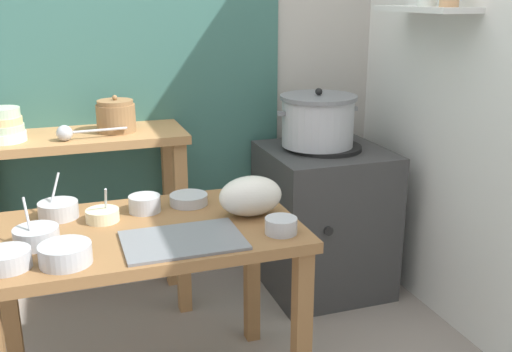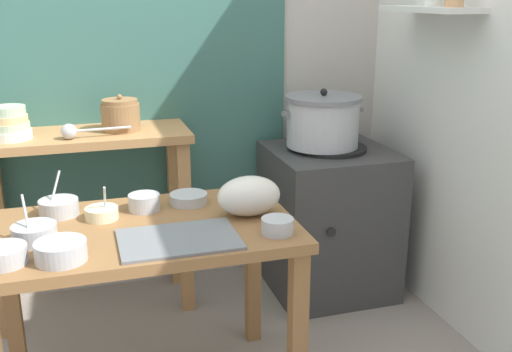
% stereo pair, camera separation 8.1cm
% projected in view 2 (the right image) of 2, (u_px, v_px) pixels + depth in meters
% --- Properties ---
extents(wall_back, '(4.40, 0.12, 2.60)m').
position_uv_depth(wall_back, '(144.00, 38.00, 2.95)').
color(wall_back, '#B2ADA3').
rests_on(wall_back, ground).
extents(wall_right, '(0.30, 3.20, 2.60)m').
position_uv_depth(wall_right, '(484.00, 47.00, 2.50)').
color(wall_right, silver).
rests_on(wall_right, ground).
extents(prep_table, '(1.10, 0.66, 0.72)m').
position_uv_depth(prep_table, '(143.00, 254.00, 2.16)').
color(prep_table, olive).
rests_on(prep_table, ground).
extents(back_shelf_table, '(0.96, 0.40, 0.90)m').
position_uv_depth(back_shelf_table, '(88.00, 178.00, 2.80)').
color(back_shelf_table, '#B27F4C').
rests_on(back_shelf_table, ground).
extents(stove_block, '(0.60, 0.61, 0.78)m').
position_uv_depth(stove_block, '(328.00, 220.00, 3.10)').
color(stove_block, '#383838').
rests_on(stove_block, ground).
extents(steamer_pot, '(0.43, 0.38, 0.29)m').
position_uv_depth(steamer_pot, '(323.00, 121.00, 2.95)').
color(steamer_pot, '#B7BABF').
rests_on(steamer_pot, stove_block).
extents(clay_pot, '(0.18, 0.18, 0.17)m').
position_uv_depth(clay_pot, '(121.00, 115.00, 2.76)').
color(clay_pot, olive).
rests_on(clay_pot, back_shelf_table).
extents(bowl_stack_enamel, '(0.18, 0.18, 0.15)m').
position_uv_depth(bowl_stack_enamel, '(9.00, 124.00, 2.60)').
color(bowl_stack_enamel, silver).
rests_on(bowl_stack_enamel, back_shelf_table).
extents(ladle, '(0.31, 0.07, 0.07)m').
position_uv_depth(ladle, '(72.00, 131.00, 2.61)').
color(ladle, '#B7BABF').
rests_on(ladle, back_shelf_table).
extents(serving_tray, '(0.40, 0.28, 0.01)m').
position_uv_depth(serving_tray, '(179.00, 239.00, 2.00)').
color(serving_tray, slate).
rests_on(serving_tray, prep_table).
extents(plastic_bag, '(0.24, 0.16, 0.15)m').
position_uv_depth(plastic_bag, '(249.00, 196.00, 2.21)').
color(plastic_bag, silver).
rests_on(plastic_bag, prep_table).
extents(prep_bowl_0, '(0.15, 0.15, 0.16)m').
position_uv_depth(prep_bowl_0, '(34.00, 233.00, 1.98)').
color(prep_bowl_0, '#B7BABF').
rests_on(prep_bowl_0, prep_table).
extents(prep_bowl_1, '(0.12, 0.12, 0.14)m').
position_uv_depth(prep_bowl_1, '(102.00, 213.00, 2.18)').
color(prep_bowl_1, beige).
rests_on(prep_bowl_1, prep_table).
extents(prep_bowl_2, '(0.15, 0.15, 0.04)m').
position_uv_depth(prep_bowl_2, '(188.00, 198.00, 2.34)').
color(prep_bowl_2, '#B7BABF').
rests_on(prep_bowl_2, prep_table).
extents(prep_bowl_3, '(0.12, 0.12, 0.06)m').
position_uv_depth(prep_bowl_3, '(144.00, 202.00, 2.27)').
color(prep_bowl_3, '#B7BABF').
rests_on(prep_bowl_3, prep_table).
extents(prep_bowl_4, '(0.15, 0.15, 0.16)m').
position_uv_depth(prep_bowl_4, '(59.00, 207.00, 2.22)').
color(prep_bowl_4, '#B7BABF').
rests_on(prep_bowl_4, prep_table).
extents(prep_bowl_5, '(0.11, 0.11, 0.06)m').
position_uv_depth(prep_bowl_5, '(277.00, 225.00, 2.05)').
color(prep_bowl_5, '#B7BABF').
rests_on(prep_bowl_5, prep_table).
extents(prep_bowl_6, '(0.16, 0.16, 0.06)m').
position_uv_depth(prep_bowl_6, '(61.00, 250.00, 1.84)').
color(prep_bowl_6, '#B7BABF').
rests_on(prep_bowl_6, prep_table).
extents(prep_bowl_7, '(0.14, 0.14, 0.06)m').
position_uv_depth(prep_bowl_7, '(3.00, 255.00, 1.82)').
color(prep_bowl_7, '#B7BABF').
rests_on(prep_bowl_7, prep_table).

